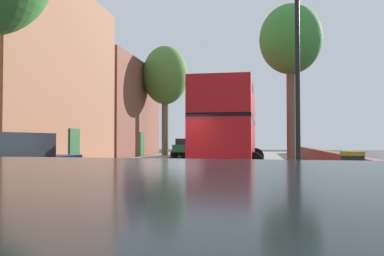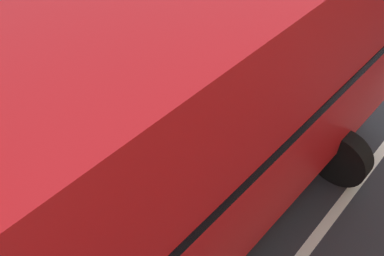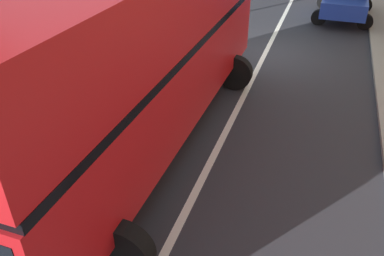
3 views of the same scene
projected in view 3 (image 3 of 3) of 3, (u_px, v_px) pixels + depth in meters
The scene contains 5 objects.
ground_plane at pixel (265, 53), 14.33m from camera, with size 84.00×84.00×0.00m, color #28282D.
road_centre_line at pixel (265, 53), 14.32m from camera, with size 0.16×54.00×0.01m, color silver.
sidewalk_right at pixel (142, 37), 15.64m from camera, with size 2.60×60.00×0.12m, color gray.
boundary_wall_right at pixel (106, 22), 15.85m from camera, with size 0.36×54.00×0.95m, color brown.
double_decker_bus at pixel (139, 47), 8.23m from camera, with size 3.63×10.28×4.06m.
Camera 3 is at (-1.90, 13.71, 5.30)m, focal length 37.20 mm.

